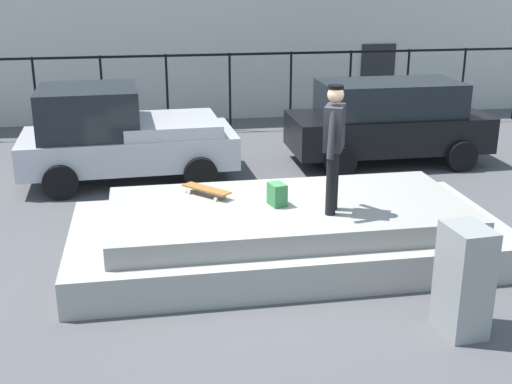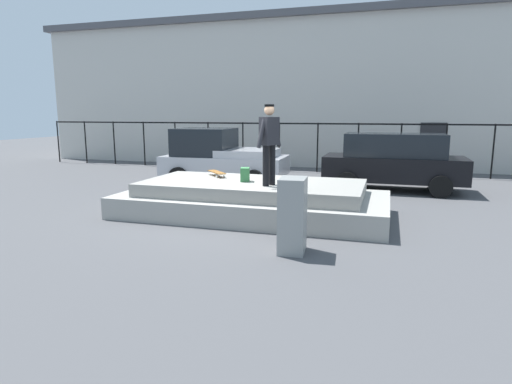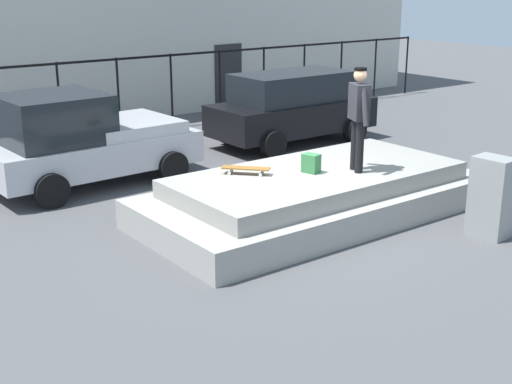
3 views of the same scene
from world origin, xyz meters
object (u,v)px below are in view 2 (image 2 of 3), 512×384
at_px(backpack, 245,175).
at_px(utility_box, 292,215).
at_px(car_black_hatchback_mid, 394,161).
at_px(skateboard, 217,172).
at_px(skateboarder, 269,139).
at_px(car_silver_pickup_near, 221,157).

xyz_separation_m(backpack, utility_box, (1.66, -2.42, -0.31)).
bearing_deg(car_black_hatchback_mid, utility_box, -103.68).
bearing_deg(utility_box, car_black_hatchback_mid, 71.79).
height_order(skateboard, utility_box, utility_box).
height_order(car_black_hatchback_mid, utility_box, car_black_hatchback_mid).
distance_m(skateboard, backpack, 1.11).
bearing_deg(backpack, utility_box, -160.00).
relative_size(skateboard, backpack, 2.29).
xyz_separation_m(skateboard, backpack, (0.95, -0.58, 0.06)).
bearing_deg(skateboarder, skateboard, 149.43).
relative_size(car_silver_pickup_near, car_black_hatchback_mid, 1.00).
height_order(skateboard, car_silver_pickup_near, car_silver_pickup_near).
relative_size(skateboard, car_silver_pickup_near, 0.18).
relative_size(skateboarder, car_black_hatchback_mid, 0.42).
distance_m(backpack, utility_box, 2.95).
bearing_deg(skateboard, car_silver_pickup_near, 110.26).
bearing_deg(skateboard, utility_box, -48.86).
bearing_deg(car_silver_pickup_near, skateboard, -69.74).
distance_m(backpack, car_black_hatchback_mid, 5.58).
bearing_deg(car_silver_pickup_near, skateboarder, -57.06).
bearing_deg(backpack, car_black_hatchback_mid, -51.31).
bearing_deg(car_black_hatchback_mid, skateboard, -137.76).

